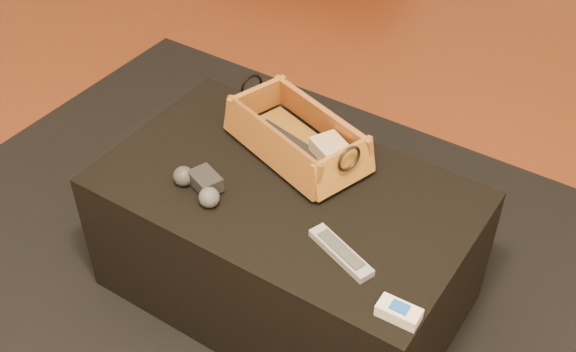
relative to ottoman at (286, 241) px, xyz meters
The scene contains 9 objects.
floor 0.31m from the ottoman, 149.83° to the right, with size 5.00×5.50×0.01m, color brown.
area_rug 0.22m from the ottoman, 90.00° to the right, with size 2.60×2.00×0.01m, color black.
ottoman is the anchor object (origin of this frame).
tv_remote 0.28m from the ottoman, 121.55° to the left, with size 0.22×0.05×0.02m, color black.
cloth_bundle 0.30m from the ottoman, 65.68° to the left, with size 0.12×0.08×0.06m, color tan.
wicker_basket 0.30m from the ottoman, 111.59° to the left, with size 0.47×0.34×0.15m.
game_controller 0.33m from the ottoman, 140.59° to the right, with size 0.18×0.12×0.06m.
silver_remote 0.36m from the ottoman, 28.64° to the right, with size 0.20×0.11×0.02m.
cream_gadget 0.55m from the ottoman, 26.72° to the right, with size 0.10×0.05×0.04m.
Camera 1 is at (0.98, -1.09, 1.71)m, focal length 45.00 mm.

